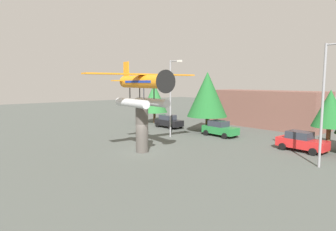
% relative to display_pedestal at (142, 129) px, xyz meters
% --- Properties ---
extents(ground_plane, '(140.00, 140.00, 0.00)m').
position_rel_display_pedestal_xyz_m(ground_plane, '(0.00, 0.00, -2.02)').
color(ground_plane, '#4C514C').
extents(display_pedestal, '(1.10, 1.10, 4.04)m').
position_rel_display_pedestal_xyz_m(display_pedestal, '(0.00, 0.00, 0.00)').
color(display_pedestal, '#4C4742').
rests_on(display_pedestal, ground).
extents(floatplane_monument, '(6.99, 10.46, 4.00)m').
position_rel_display_pedestal_xyz_m(floatplane_monument, '(0.13, -0.01, 3.69)').
color(floatplane_monument, silver).
rests_on(floatplane_monument, display_pedestal).
extents(car_near_black, '(4.20, 2.02, 1.76)m').
position_rel_display_pedestal_xyz_m(car_near_black, '(-9.02, 10.77, -1.14)').
color(car_near_black, black).
rests_on(car_near_black, ground).
extents(car_mid_green, '(4.20, 2.02, 1.76)m').
position_rel_display_pedestal_xyz_m(car_mid_green, '(-0.47, 11.18, -1.14)').
color(car_mid_green, '#237A38').
rests_on(car_mid_green, ground).
extents(car_far_red, '(4.20, 2.02, 1.76)m').
position_rel_display_pedestal_xyz_m(car_far_red, '(8.94, 11.06, -1.14)').
color(car_far_red, red).
rests_on(car_far_red, ground).
extents(streetlight_primary, '(1.84, 0.28, 8.53)m').
position_rel_display_pedestal_xyz_m(streetlight_primary, '(-3.63, 6.59, 2.89)').
color(streetlight_primary, gray).
rests_on(streetlight_primary, ground).
extents(streetlight_secondary, '(1.84, 0.28, 8.82)m').
position_rel_display_pedestal_xyz_m(streetlight_secondary, '(12.27, 7.12, 3.04)').
color(streetlight_secondary, gray).
rests_on(streetlight_secondary, ground).
extents(storefront_building, '(15.79, 5.46, 5.00)m').
position_rel_display_pedestal_xyz_m(storefront_building, '(-1.27, 22.00, 0.48)').
color(storefront_building, brown).
rests_on(storefront_building, ground).
extents(tree_west, '(3.92, 3.92, 5.98)m').
position_rel_display_pedestal_xyz_m(tree_west, '(-14.05, 12.23, 1.77)').
color(tree_west, brown).
rests_on(tree_west, ground).
extents(tree_east, '(4.92, 4.92, 7.42)m').
position_rel_display_pedestal_xyz_m(tree_east, '(-3.30, 12.12, 2.66)').
color(tree_east, brown).
rests_on(tree_east, ground).
extents(tree_center_back, '(2.92, 2.92, 5.52)m').
position_rel_display_pedestal_xyz_m(tree_center_back, '(10.70, 12.30, 1.84)').
color(tree_center_back, brown).
rests_on(tree_center_back, ground).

